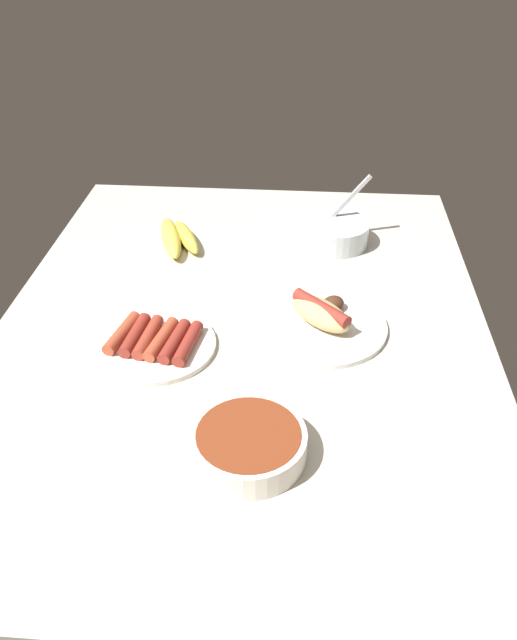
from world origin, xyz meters
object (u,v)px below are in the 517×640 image
object	(u,v)px
banana_bunch	(177,237)
plate_sausages	(155,342)
bowl_chili	(249,443)
plate_hotdog_assembled	(321,321)
bowl_coleslaw	(336,232)

from	to	relation	value
banana_bunch	plate_sausages	world-z (taller)	banana_bunch
bowl_chili	plate_hotdog_assembled	size ratio (longest dim) A/B	0.68
bowl_chili	plate_sausages	world-z (taller)	bowl_chili
bowl_chili	plate_hotdog_assembled	bearing A→B (deg)	-18.13
bowl_chili	plate_hotdog_assembled	xyz separation A→B (cm)	(31.47, -10.31, -0.70)
banana_bunch	plate_sausages	size ratio (longest dim) A/B	0.87
banana_bunch	plate_sausages	xyz separation A→B (cm)	(-37.25, -3.00, -0.61)
banana_bunch	bowl_coleslaw	bearing A→B (deg)	-84.75
bowl_coleslaw	bowl_chili	bearing A→B (deg)	168.06
bowl_coleslaw	plate_hotdog_assembled	size ratio (longest dim) A/B	0.62
bowl_coleslaw	banana_bunch	bearing A→B (deg)	95.25
banana_bunch	plate_hotdog_assembled	world-z (taller)	plate_hotdog_assembled
bowl_coleslaw	plate_sausages	bearing A→B (deg)	141.62
plate_hotdog_assembled	banana_bunch	bearing A→B (deg)	47.26
banana_bunch	bowl_chili	size ratio (longest dim) A/B	1.12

